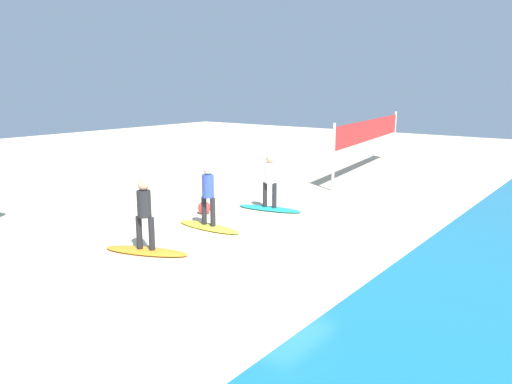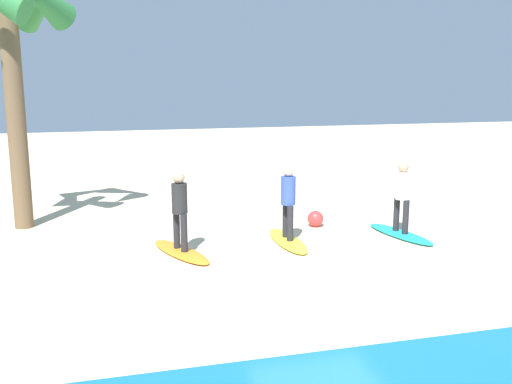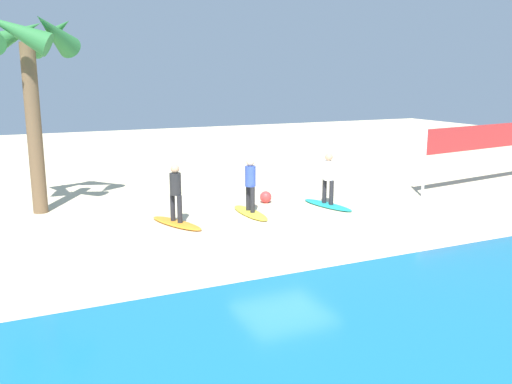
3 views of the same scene
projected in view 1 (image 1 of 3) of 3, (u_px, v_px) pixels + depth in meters
The scene contains 9 objects.
ground_plane at pixel (274, 243), 12.47m from camera, with size 60.00×60.00×0.00m, color beige.
surfboard_teal at pixel (270, 208), 15.75m from camera, with size 2.10×0.56×0.09m, color teal.
surfer_teal at pixel (270, 177), 15.54m from camera, with size 0.32×0.45×1.64m.
surfboard_yellow at pixel (209, 227), 13.73m from camera, with size 2.10×0.56×0.09m, color yellow.
surfer_yellow at pixel (208, 191), 13.52m from camera, with size 0.32×0.46×1.64m.
surfboard_orange at pixel (146, 251), 11.73m from camera, with size 2.10×0.56×0.09m, color orange.
surfer_orange at pixel (144, 210), 11.52m from camera, with size 0.32×0.44×1.64m.
volleyball_net at pixel (370, 132), 22.09m from camera, with size 9.01×1.35×2.50m.
beach_ball at pixel (204, 208), 15.23m from camera, with size 0.39×0.39×0.39m, color #E53838.
Camera 1 is at (9.80, 6.82, 3.85)m, focal length 35.24 mm.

